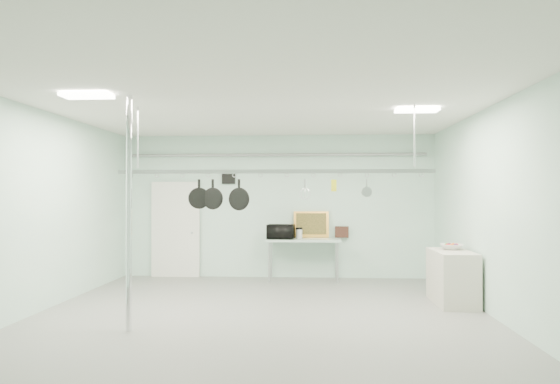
# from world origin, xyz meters

# --- Properties ---
(floor) EXTENTS (8.00, 8.00, 0.00)m
(floor) POSITION_xyz_m (0.00, 0.00, 0.00)
(floor) COLOR gray
(floor) RESTS_ON ground
(ceiling) EXTENTS (7.00, 8.00, 0.02)m
(ceiling) POSITION_xyz_m (0.00, 0.00, 3.19)
(ceiling) COLOR silver
(ceiling) RESTS_ON back_wall
(back_wall) EXTENTS (7.00, 0.02, 3.20)m
(back_wall) POSITION_xyz_m (0.00, 3.99, 1.60)
(back_wall) COLOR silver
(back_wall) RESTS_ON floor
(right_wall) EXTENTS (0.02, 8.00, 3.20)m
(right_wall) POSITION_xyz_m (3.49, 0.00, 1.60)
(right_wall) COLOR silver
(right_wall) RESTS_ON floor
(door) EXTENTS (1.10, 0.10, 2.20)m
(door) POSITION_xyz_m (-2.30, 3.94, 1.05)
(door) COLOR silver
(door) RESTS_ON floor
(wall_vent) EXTENTS (0.30, 0.04, 0.30)m
(wall_vent) POSITION_xyz_m (-1.10, 3.97, 2.25)
(wall_vent) COLOR black
(wall_vent) RESTS_ON back_wall
(conduit_pipe) EXTENTS (6.60, 0.07, 0.07)m
(conduit_pipe) POSITION_xyz_m (0.00, 3.90, 2.75)
(conduit_pipe) COLOR gray
(conduit_pipe) RESTS_ON back_wall
(chrome_pole) EXTENTS (0.08, 0.08, 3.20)m
(chrome_pole) POSITION_xyz_m (-1.70, -0.60, 1.60)
(chrome_pole) COLOR silver
(chrome_pole) RESTS_ON floor
(prep_table) EXTENTS (1.60, 0.70, 0.91)m
(prep_table) POSITION_xyz_m (0.60, 3.60, 0.83)
(prep_table) COLOR #B1D1C0
(prep_table) RESTS_ON floor
(side_cabinet) EXTENTS (0.60, 1.20, 0.90)m
(side_cabinet) POSITION_xyz_m (3.15, 1.40, 0.45)
(side_cabinet) COLOR beige
(side_cabinet) RESTS_ON floor
(pot_rack) EXTENTS (4.80, 0.06, 1.00)m
(pot_rack) POSITION_xyz_m (0.20, 0.30, 2.23)
(pot_rack) COLOR #B7B7BC
(pot_rack) RESTS_ON ceiling
(light_panel_left) EXTENTS (0.65, 0.30, 0.05)m
(light_panel_left) POSITION_xyz_m (-2.20, -0.80, 3.16)
(light_panel_left) COLOR white
(light_panel_left) RESTS_ON ceiling
(light_panel_right) EXTENTS (0.65, 0.30, 0.05)m
(light_panel_right) POSITION_xyz_m (2.40, 0.60, 3.16)
(light_panel_right) COLOR white
(light_panel_right) RESTS_ON ceiling
(microwave) EXTENTS (0.61, 0.45, 0.31)m
(microwave) POSITION_xyz_m (0.12, 3.48, 1.06)
(microwave) COLOR black
(microwave) RESTS_ON prep_table
(coffee_canister) EXTENTS (0.14, 0.14, 0.20)m
(coffee_canister) POSITION_xyz_m (0.51, 3.57, 1.01)
(coffee_canister) COLOR silver
(coffee_canister) RESTS_ON prep_table
(painting_large) EXTENTS (0.78, 0.15, 0.58)m
(painting_large) POSITION_xyz_m (0.77, 3.90, 1.20)
(painting_large) COLOR gold
(painting_large) RESTS_ON prep_table
(painting_small) EXTENTS (0.31, 0.11, 0.25)m
(painting_small) POSITION_xyz_m (1.45, 3.90, 1.03)
(painting_small) COLOR #321811
(painting_small) RESTS_ON prep_table
(fruit_bowl) EXTENTS (0.45, 0.45, 0.10)m
(fruit_bowl) POSITION_xyz_m (3.19, 1.60, 0.95)
(fruit_bowl) COLOR silver
(fruit_bowl) RESTS_ON side_cabinet
(skillet_left) EXTENTS (0.32, 0.16, 0.43)m
(skillet_left) POSITION_xyz_m (-0.94, 0.30, 1.87)
(skillet_left) COLOR black
(skillet_left) RESTS_ON pot_rack
(skillet_mid) EXTENTS (0.34, 0.13, 0.47)m
(skillet_mid) POSITION_xyz_m (-0.73, 0.30, 1.85)
(skillet_mid) COLOR black
(skillet_mid) RESTS_ON pot_rack
(skillet_right) EXTENTS (0.35, 0.17, 0.46)m
(skillet_right) POSITION_xyz_m (-0.33, 0.30, 1.86)
(skillet_right) COLOR black
(skillet_right) RESTS_ON pot_rack
(whisk) EXTENTS (0.19, 0.19, 0.37)m
(whisk) POSITION_xyz_m (0.67, 0.30, 1.90)
(whisk) COLOR #B7B6BB
(whisk) RESTS_ON pot_rack
(grater) EXTENTS (0.08, 0.03, 0.20)m
(grater) POSITION_xyz_m (1.11, 0.30, 1.99)
(grater) COLOR gold
(grater) RESTS_ON pot_rack
(saucepan) EXTENTS (0.17, 0.12, 0.27)m
(saucepan) POSITION_xyz_m (1.59, 0.30, 1.95)
(saucepan) COLOR silver
(saucepan) RESTS_ON pot_rack
(fruit_cluster) EXTENTS (0.24, 0.24, 0.09)m
(fruit_cluster) POSITION_xyz_m (3.19, 1.60, 0.99)
(fruit_cluster) COLOR red
(fruit_cluster) RESTS_ON fruit_bowl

